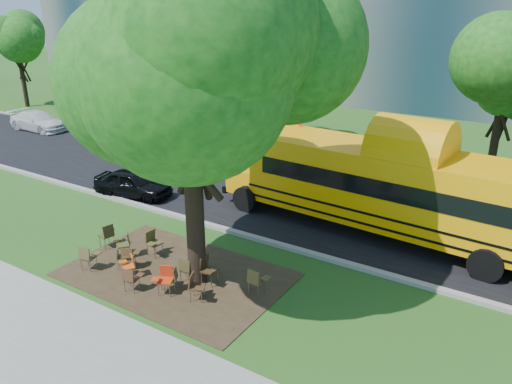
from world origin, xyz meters
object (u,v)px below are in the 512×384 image
Objects in this scene: chair_10 at (153,241)px; pedestrian_b at (80,109)px; chair_1 at (121,255)px; black_car at (133,183)px; bg_car_silver at (124,130)px; chair_3 at (129,264)px; chair_5 at (165,277)px; chair_0 at (88,256)px; bg_car_white at (38,121)px; pedestrian_a at (80,113)px; school_bus at (403,190)px; chair_6 at (172,277)px; chair_2 at (129,256)px; chair_4 at (131,278)px; chair_13 at (256,279)px; chair_9 at (124,242)px; bg_car_red at (181,139)px; main_tree at (189,82)px; chair_12 at (207,268)px; chair_7 at (195,285)px; chair_11 at (187,268)px; chair_8 at (107,233)px.

pedestrian_b is (-19.16, 12.67, 0.29)m from chair_10.
pedestrian_b reaches higher than chair_1.
black_car reaches higher than bg_car_silver.
chair_5 is at bearing -150.75° from chair_3.
bg_car_white is at bearing 135.07° from chair_0.
pedestrian_a is (-19.81, 13.13, 0.38)m from chair_5.
bg_car_white reaches higher than chair_1.
chair_1 is 6.67m from black_car.
pedestrian_b is (-25.84, 6.75, -1.04)m from school_bus.
chair_2 is at bearing 55.05° from chair_6.
chair_4 is at bearing 171.71° from chair_3.
chair_5 is 25.49m from pedestrian_b.
school_bus is at bearing 73.00° from chair_13.
chair_6 is 0.83× the size of chair_9.
school_bus is at bearing 19.18° from chair_2.
chair_0 is at bearing 24.59° from pedestrian_b.
chair_1 is 1.54m from chair_4.
chair_13 is at bearing -107.22° from school_bus.
bg_car_red is 2.85× the size of pedestrian_b.
main_tree is at bearing -167.34° from chair_13.
bg_car_white reaches higher than black_car.
chair_12 is (3.77, 1.41, 0.04)m from chair_0.
chair_0 is 0.93× the size of chair_9.
chair_6 is (0.08, 0.23, -0.07)m from chair_5.
main_tree is 9.94m from black_car.
chair_0 is 1.31m from chair_2.
chair_2 is at bearing 4.53° from chair_10.
pedestrian_a is (-17.84, 12.66, 0.43)m from chair_2.
school_bus is 19.96m from bg_car_silver.
chair_7 is 1.06× the size of chair_11.
chair_3 is 24.15m from pedestrian_b.
chair_0 is 0.24× the size of black_car.
chair_8 is 5.05m from black_car.
black_car is (-7.06, 4.23, -5.57)m from main_tree.
black_car reaches higher than chair_11.
chair_8 is (-3.83, 0.94, 0.08)m from chair_6.
chair_6 is at bearing -146.00° from bg_car_silver.
chair_8 is at bearing 165.03° from chair_11.
pedestrian_a is at bearing 127.70° from chair_0.
chair_5 is (3.02, 0.32, 0.01)m from chair_0.
chair_5 is at bearing -146.68° from bg_car_silver.
chair_5 is at bearing 32.42° from chair_1.
chair_1 is 21.65m from bg_car_white.
school_bus is 17.48× the size of chair_6.
school_bus is 8.74m from chair_6.
chair_13 is at bearing 16.07° from chair_4.
chair_10 is (-2.36, 0.52, -5.61)m from main_tree.
chair_2 is 0.16× the size of bg_car_red.
bg_car_silver is (-12.64, 10.71, 0.02)m from chair_10.
chair_4 is 1.70m from chair_11.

